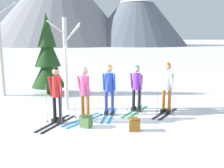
{
  "coord_description": "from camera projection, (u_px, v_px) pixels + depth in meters",
  "views": [
    {
      "loc": [
        -0.43,
        -8.31,
        2.7
      ],
      "look_at": [
        0.16,
        0.4,
        1.05
      ],
      "focal_mm": 40.32,
      "sensor_mm": 36.0,
      "label": 1
    }
  ],
  "objects": [
    {
      "name": "birch_tree_slender",
      "position": [
        66.0,
        62.0,
        9.16
      ],
      "size": [
        1.16,
        0.56,
        3.38
      ],
      "color": "silver",
      "rests_on": "ground"
    },
    {
      "name": "backpack_on_snow_beside",
      "position": [
        134.0,
        125.0,
        7.3
      ],
      "size": [
        0.34,
        0.28,
        0.38
      ],
      "color": "#99661E",
      "rests_on": "ground"
    },
    {
      "name": "ground_plane",
      "position": [
        108.0,
        116.0,
        8.67
      ],
      "size": [
        400.0,
        400.0,
        0.0
      ],
      "primitive_type": "plane",
      "color": "white"
    },
    {
      "name": "skier_in_pink",
      "position": [
        85.0,
        91.0,
        8.13
      ],
      "size": [
        1.37,
        1.56,
        1.76
      ],
      "color": "#1E84D1",
      "rests_on": "ground"
    },
    {
      "name": "skier_in_red",
      "position": [
        57.0,
        92.0,
        7.82
      ],
      "size": [
        1.08,
        1.74,
        1.8
      ],
      "color": "black",
      "rests_on": "ground"
    },
    {
      "name": "mountain_ridge_distant",
      "position": [
        76.0,
        4.0,
        78.59
      ],
      "size": [
        62.5,
        46.42,
        26.58
      ],
      "color": "gray",
      "rests_on": "ground"
    },
    {
      "name": "pine_tree_near",
      "position": [
        48.0,
        58.0,
        11.68
      ],
      "size": [
        1.56,
        1.56,
        3.78
      ],
      "color": "#51381E",
      "rests_on": "ground"
    },
    {
      "name": "skier_in_purple",
      "position": [
        137.0,
        86.0,
        9.09
      ],
      "size": [
        1.21,
        1.65,
        1.7
      ],
      "color": "green",
      "rests_on": "ground"
    },
    {
      "name": "skier_in_blue",
      "position": [
        109.0,
        87.0,
        8.64
      ],
      "size": [
        0.68,
        1.81,
        1.78
      ],
      "color": "#1E84D1",
      "rests_on": "ground"
    },
    {
      "name": "backpack_on_snow_front",
      "position": [
        86.0,
        121.0,
        7.59
      ],
      "size": [
        0.4,
        0.37,
        0.38
      ],
      "color": "#4C7238",
      "rests_on": "ground"
    },
    {
      "name": "skier_in_white",
      "position": [
        167.0,
        84.0,
        8.81
      ],
      "size": [
        1.23,
        1.47,
        1.83
      ],
      "color": "black",
      "rests_on": "ground"
    },
    {
      "name": "birch_tree_tall",
      "position": [
        0.0,
        46.0,
        11.3
      ],
      "size": [
        1.52,
        0.18,
        4.42
      ],
      "color": "silver",
      "rests_on": "ground"
    }
  ]
}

